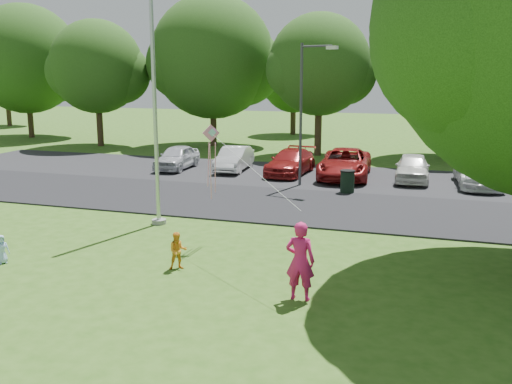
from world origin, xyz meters
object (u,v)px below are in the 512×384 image
(child_yellow, at_px, (178,251))
(child_blue, at_px, (1,249))
(flagpole, at_px, (155,104))
(street_lamp, at_px, (306,102))
(woman, at_px, (300,261))
(kite, at_px, (213,149))
(trash_can, at_px, (347,182))

(child_yellow, distance_m, child_blue, 4.99)
(flagpole, bearing_deg, street_lamp, 66.73)
(woman, distance_m, kite, 5.25)
(flagpole, distance_m, kite, 3.47)
(woman, bearing_deg, child_blue, -0.29)
(trash_can, bearing_deg, flagpole, -128.13)
(child_blue, height_order, kite, kite)
(trash_can, xyz_separation_m, kite, (-2.73, -8.70, 2.44))
(street_lamp, bearing_deg, trash_can, -4.75)
(street_lamp, bearing_deg, woman, -59.52)
(street_lamp, xyz_separation_m, woman, (2.88, -12.94, -2.94))
(child_yellow, bearing_deg, flagpole, 93.70)
(trash_can, xyz_separation_m, woman, (0.78, -12.06, 0.42))
(flagpole, relative_size, kite, 2.61)
(child_yellow, bearing_deg, trash_can, 45.82)
(flagpole, height_order, trash_can, flagpole)
(street_lamp, height_order, kite, street_lamp)
(flagpole, xyz_separation_m, woman, (6.28, -5.05, -3.22))
(child_yellow, bearing_deg, woman, -45.59)
(woman, height_order, child_yellow, woman)
(street_lamp, relative_size, kite, 1.68)
(street_lamp, distance_m, kite, 9.65)
(woman, bearing_deg, flagpole, -39.47)
(kite, bearing_deg, trash_can, 43.28)
(trash_can, bearing_deg, kite, -107.39)
(child_yellow, bearing_deg, child_blue, 162.75)
(flagpole, distance_m, child_yellow, 6.05)
(child_blue, bearing_deg, flagpole, 8.37)
(kite, bearing_deg, street_lamp, 56.97)
(flagpole, xyz_separation_m, kite, (2.77, -1.70, -1.20))
(flagpole, relative_size, street_lamp, 1.55)
(trash_can, distance_m, child_blue, 14.36)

